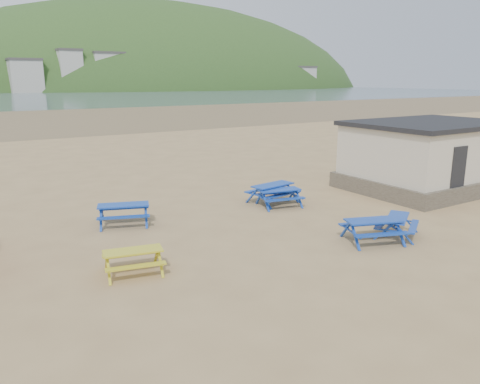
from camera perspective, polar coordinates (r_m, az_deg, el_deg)
ground at (r=16.16m, az=1.93°, el=-4.65°), size 400.00×400.00×0.00m
wet_sand at (r=68.43m, az=-25.09°, el=8.16°), size 400.00×400.00×0.00m
picnic_table_blue_a at (r=17.16m, az=-13.97°, el=-2.66°), size 2.15×1.94×0.74m
picnic_table_blue_b at (r=19.62m, az=3.99°, el=-0.17°), size 2.09×1.79×0.79m
picnic_table_blue_c at (r=19.09m, az=4.79°, el=-0.69°), size 1.94×1.68×0.71m
picnic_table_blue_d at (r=15.49m, az=15.88°, el=-4.56°), size 2.14×1.93×0.74m
picnic_table_blue_f at (r=16.32m, az=18.56°, el=-3.99°), size 1.99×1.91×0.65m
picnic_table_yellow at (r=12.93m, az=-12.87°, el=-8.26°), size 1.77×1.54×0.65m
amenity_block at (r=23.77m, az=22.05°, el=4.19°), size 7.40×5.40×3.15m
headland_town at (r=262.09m, az=-10.15°, el=10.20°), size 264.00×144.00×108.00m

